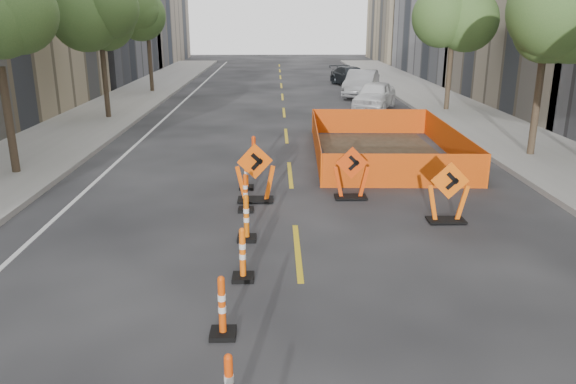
{
  "coord_description": "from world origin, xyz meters",
  "views": [
    {
      "loc": [
        -0.45,
        -6.79,
        4.64
      ],
      "look_at": [
        -0.19,
        4.62,
        1.1
      ],
      "focal_mm": 35.0,
      "sensor_mm": 36.0,
      "label": 1
    }
  ],
  "objects_px": {
    "channelizer_8": "(254,154)",
    "parked_car_mid": "(361,83)",
    "channelizer_6": "(245,193)",
    "channelizer_7": "(246,171)",
    "chevron_sign_center": "(351,173)",
    "chevron_sign_right": "(448,192)",
    "parked_car_far": "(351,76)",
    "channelizer_5": "(246,218)",
    "chevron_sign_left": "(255,173)",
    "parked_car_near": "(375,95)",
    "channelizer_4": "(243,254)",
    "channelizer_3": "(222,306)"
  },
  "relations": [
    {
      "from": "channelizer_8",
      "to": "parked_car_mid",
      "type": "xyz_separation_m",
      "value": [
        6.02,
        17.71,
        0.23
      ]
    },
    {
      "from": "channelizer_6",
      "to": "channelizer_7",
      "type": "relative_size",
      "value": 0.95
    },
    {
      "from": "chevron_sign_center",
      "to": "chevron_sign_right",
      "type": "distance_m",
      "value": 2.76
    },
    {
      "from": "channelizer_6",
      "to": "parked_car_far",
      "type": "height_order",
      "value": "parked_car_far"
    },
    {
      "from": "channelizer_5",
      "to": "channelizer_6",
      "type": "relative_size",
      "value": 1.07
    },
    {
      "from": "chevron_sign_left",
      "to": "chevron_sign_right",
      "type": "bearing_deg",
      "value": -34.53
    },
    {
      "from": "chevron_sign_center",
      "to": "parked_car_near",
      "type": "distance_m",
      "value": 15.8
    },
    {
      "from": "channelizer_5",
      "to": "parked_car_near",
      "type": "height_order",
      "value": "parked_car_near"
    },
    {
      "from": "channelizer_4",
      "to": "channelizer_6",
      "type": "xyz_separation_m",
      "value": [
        -0.14,
        3.87,
        -0.02
      ]
    },
    {
      "from": "channelizer_6",
      "to": "chevron_sign_right",
      "type": "height_order",
      "value": "chevron_sign_right"
    },
    {
      "from": "channelizer_3",
      "to": "channelizer_8",
      "type": "relative_size",
      "value": 0.88
    },
    {
      "from": "channelizer_8",
      "to": "parked_car_mid",
      "type": "relative_size",
      "value": 0.24
    },
    {
      "from": "chevron_sign_center",
      "to": "parked_car_near",
      "type": "xyz_separation_m",
      "value": [
        3.26,
        15.46,
        0.02
      ]
    },
    {
      "from": "channelizer_5",
      "to": "channelizer_7",
      "type": "relative_size",
      "value": 1.02
    },
    {
      "from": "channelizer_4",
      "to": "parked_car_mid",
      "type": "bearing_deg",
      "value": 76.84
    },
    {
      "from": "chevron_sign_center",
      "to": "parked_car_far",
      "type": "relative_size",
      "value": 0.31
    },
    {
      "from": "parked_car_mid",
      "to": "parked_car_far",
      "type": "xyz_separation_m",
      "value": [
        0.13,
        5.63,
        -0.12
      ]
    },
    {
      "from": "channelizer_3",
      "to": "chevron_sign_left",
      "type": "bearing_deg",
      "value": 87.53
    },
    {
      "from": "channelizer_6",
      "to": "parked_car_near",
      "type": "height_order",
      "value": "parked_car_near"
    },
    {
      "from": "chevron_sign_center",
      "to": "chevron_sign_right",
      "type": "xyz_separation_m",
      "value": [
        2.04,
        -1.87,
        0.02
      ]
    },
    {
      "from": "channelizer_3",
      "to": "parked_car_far",
      "type": "bearing_deg",
      "value": 79.22
    },
    {
      "from": "channelizer_6",
      "to": "channelizer_4",
      "type": "bearing_deg",
      "value": -87.93
    },
    {
      "from": "channelizer_4",
      "to": "parked_car_far",
      "type": "xyz_separation_m",
      "value": [
        6.08,
        31.09,
        0.16
      ]
    },
    {
      "from": "channelizer_4",
      "to": "parked_car_far",
      "type": "distance_m",
      "value": 31.68
    },
    {
      "from": "channelizer_4",
      "to": "channelizer_8",
      "type": "height_order",
      "value": "channelizer_8"
    },
    {
      "from": "chevron_sign_left",
      "to": "parked_car_near",
      "type": "relative_size",
      "value": 0.37
    },
    {
      "from": "channelizer_4",
      "to": "chevron_sign_center",
      "type": "relative_size",
      "value": 0.71
    },
    {
      "from": "chevron_sign_right",
      "to": "parked_car_near",
      "type": "height_order",
      "value": "chevron_sign_right"
    },
    {
      "from": "chevron_sign_center",
      "to": "parked_car_far",
      "type": "distance_m",
      "value": 26.47
    },
    {
      "from": "channelizer_6",
      "to": "channelizer_8",
      "type": "height_order",
      "value": "channelizer_8"
    },
    {
      "from": "channelizer_8",
      "to": "chevron_sign_left",
      "type": "relative_size",
      "value": 0.72
    },
    {
      "from": "channelizer_6",
      "to": "chevron_sign_right",
      "type": "bearing_deg",
      "value": -10.6
    },
    {
      "from": "parked_car_mid",
      "to": "parked_car_far",
      "type": "distance_m",
      "value": 5.64
    },
    {
      "from": "channelizer_5",
      "to": "chevron_sign_right",
      "type": "relative_size",
      "value": 0.71
    },
    {
      "from": "parked_car_mid",
      "to": "parked_car_far",
      "type": "relative_size",
      "value": 1.04
    },
    {
      "from": "channelizer_5",
      "to": "chevron_sign_center",
      "type": "xyz_separation_m",
      "value": [
        2.66,
        2.9,
        0.19
      ]
    },
    {
      "from": "channelizer_3",
      "to": "chevron_sign_center",
      "type": "bearing_deg",
      "value": 67.3
    },
    {
      "from": "channelizer_5",
      "to": "channelizer_4",
      "type": "bearing_deg",
      "value": -89.29
    },
    {
      "from": "chevron_sign_left",
      "to": "chevron_sign_right",
      "type": "relative_size",
      "value": 1.07
    },
    {
      "from": "parked_car_mid",
      "to": "channelizer_4",
      "type": "bearing_deg",
      "value": -86.44
    },
    {
      "from": "channelizer_3",
      "to": "parked_car_near",
      "type": "distance_m",
      "value": 23.06
    },
    {
      "from": "channelizer_7",
      "to": "parked_car_far",
      "type": "bearing_deg",
      "value": 76.01
    },
    {
      "from": "channelizer_5",
      "to": "chevron_sign_center",
      "type": "height_order",
      "value": "chevron_sign_center"
    },
    {
      "from": "channelizer_8",
      "to": "channelizer_4",
      "type": "bearing_deg",
      "value": -89.49
    },
    {
      "from": "chevron_sign_right",
      "to": "channelizer_4",
      "type": "bearing_deg",
      "value": -144.48
    },
    {
      "from": "channelizer_6",
      "to": "channelizer_7",
      "type": "distance_m",
      "value": 1.94
    },
    {
      "from": "channelizer_6",
      "to": "chevron_sign_left",
      "type": "relative_size",
      "value": 0.62
    },
    {
      "from": "channelizer_8",
      "to": "parked_car_mid",
      "type": "bearing_deg",
      "value": 71.21
    },
    {
      "from": "channelizer_7",
      "to": "channelizer_4",
      "type": "bearing_deg",
      "value": -87.88
    },
    {
      "from": "channelizer_4",
      "to": "parked_car_far",
      "type": "height_order",
      "value": "parked_car_far"
    }
  ]
}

